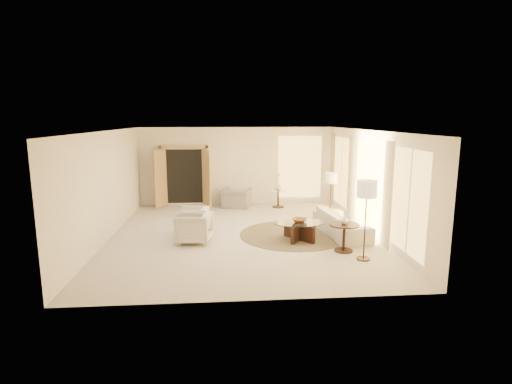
{
  "coord_description": "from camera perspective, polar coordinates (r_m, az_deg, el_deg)",
  "views": [
    {
      "loc": [
        -0.47,
        -10.45,
        3.12
      ],
      "look_at": [
        0.4,
        0.4,
        1.1
      ],
      "focal_mm": 28.0,
      "sensor_mm": 36.0,
      "label": 1
    }
  ],
  "objects": [
    {
      "name": "side_table",
      "position": [
        14.15,
        3.18,
        -0.66
      ],
      "size": [
        0.54,
        0.54,
        0.63
      ],
      "rotation": [
        0.0,
        0.0,
        0.02
      ],
      "color": "#2F2019",
      "rests_on": "room"
    },
    {
      "name": "room",
      "position": [
        10.6,
        -1.98,
        1.16
      ],
      "size": [
        7.04,
        8.04,
        2.83
      ],
      "color": "beige",
      "rests_on": "ground"
    },
    {
      "name": "coffee_table",
      "position": [
        10.41,
        6.19,
        -5.25
      ],
      "size": [
        1.4,
        1.4,
        0.48
      ],
      "rotation": [
        0.0,
        0.0,
        0.07
      ],
      "color": "black",
      "rests_on": "room"
    },
    {
      "name": "windows_right",
      "position": [
        11.39,
        15.61,
        1.19
      ],
      "size": [
        0.1,
        6.4,
        2.4
      ],
      "primitive_type": null,
      "color": "#FFCC66",
      "rests_on": "room"
    },
    {
      "name": "curtains_right",
      "position": [
        12.22,
        13.94,
        1.64
      ],
      "size": [
        0.06,
        5.2,
        2.6
      ],
      "primitive_type": null,
      "color": "tan",
      "rests_on": "room"
    },
    {
      "name": "end_vase",
      "position": [
        9.61,
        12.55,
        -4.0
      ],
      "size": [
        0.23,
        0.23,
        0.19
      ],
      "primitive_type": "imported",
      "rotation": [
        0.0,
        0.0,
        -0.32
      ],
      "color": "white",
      "rests_on": "end_table"
    },
    {
      "name": "window_back_corner",
      "position": [
        14.77,
        6.27,
        3.57
      ],
      "size": [
        1.7,
        0.1,
        2.4
      ],
      "primitive_type": null,
      "color": "#FFCC66",
      "rests_on": "room"
    },
    {
      "name": "french_doors",
      "position": [
        14.48,
        -10.22,
        2.2
      ],
      "size": [
        1.95,
        0.66,
        2.16
      ],
      "color": "tan",
      "rests_on": "room"
    },
    {
      "name": "area_rug",
      "position": [
        10.94,
        5.3,
        -6.07
      ],
      "size": [
        3.5,
        3.5,
        0.01
      ],
      "primitive_type": "cylinder",
      "rotation": [
        0.0,
        0.0,
        0.24
      ],
      "color": "#3A301E",
      "rests_on": "room"
    },
    {
      "name": "end_table",
      "position": [
        9.69,
        12.48,
        -5.7
      ],
      "size": [
        0.7,
        0.7,
        0.67
      ],
      "rotation": [
        0.0,
        0.0,
        -0.12
      ],
      "color": "black",
      "rests_on": "room"
    },
    {
      "name": "bowl",
      "position": [
        10.35,
        6.22,
        -4.05
      ],
      "size": [
        0.5,
        0.5,
        0.09
      ],
      "primitive_type": "imported",
      "rotation": [
        0.0,
        0.0,
        -0.35
      ],
      "color": "brown",
      "rests_on": "coffee_table"
    },
    {
      "name": "armchair_right",
      "position": [
        10.27,
        -8.87,
        -4.84
      ],
      "size": [
        0.89,
        0.93,
        0.84
      ],
      "primitive_type": "imported",
      "rotation": [
        0.0,
        0.0,
        -1.73
      ],
      "color": "silver",
      "rests_on": "room"
    },
    {
      "name": "floor_lamp_far",
      "position": [
        8.99,
        15.54,
        -0.1
      ],
      "size": [
        0.43,
        0.43,
        1.79
      ],
      "rotation": [
        0.0,
        0.0,
        0.09
      ],
      "color": "#2F2019",
      "rests_on": "room"
    },
    {
      "name": "sofa",
      "position": [
        11.07,
        12.07,
        -4.35
      ],
      "size": [
        1.11,
        2.31,
        0.65
      ],
      "primitive_type": "imported",
      "rotation": [
        0.0,
        0.0,
        1.68
      ],
      "color": "silver",
      "rests_on": "room"
    },
    {
      "name": "side_vase",
      "position": [
        14.09,
        3.2,
        0.78
      ],
      "size": [
        0.3,
        0.3,
        0.24
      ],
      "primitive_type": "imported",
      "rotation": [
        0.0,
        0.0,
        0.41
      ],
      "color": "white",
      "rests_on": "side_table"
    },
    {
      "name": "floor_lamp_near",
      "position": [
        12.25,
        10.68,
        1.67
      ],
      "size": [
        0.36,
        0.36,
        1.5
      ],
      "rotation": [
        0.0,
        0.0,
        -0.04
      ],
      "color": "#2F2019",
      "rests_on": "room"
    },
    {
      "name": "accent_chair",
      "position": [
        14.11,
        -2.83,
        -0.47
      ],
      "size": [
        1.13,
        0.9,
        0.87
      ],
      "primitive_type": "imported",
      "rotation": [
        0.0,
        0.0,
        2.85
      ],
      "color": "gray",
      "rests_on": "room"
    },
    {
      "name": "armchair_left",
      "position": [
        10.98,
        -9.0,
        -3.93
      ],
      "size": [
        0.82,
        0.87,
        0.81
      ],
      "primitive_type": "imported",
      "rotation": [
        0.0,
        0.0,
        -1.68
      ],
      "color": "silver",
      "rests_on": "room"
    }
  ]
}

